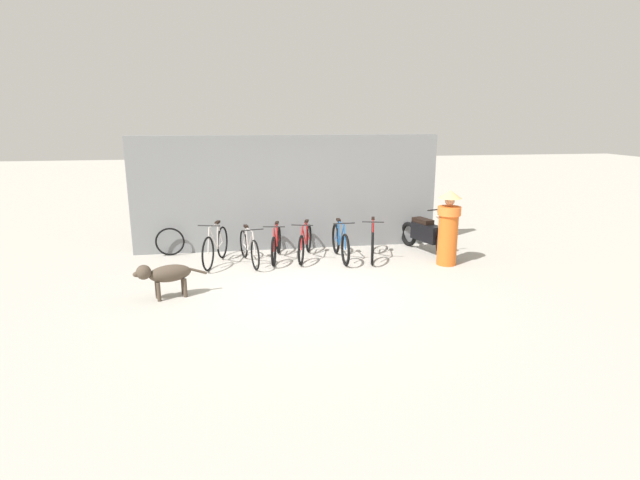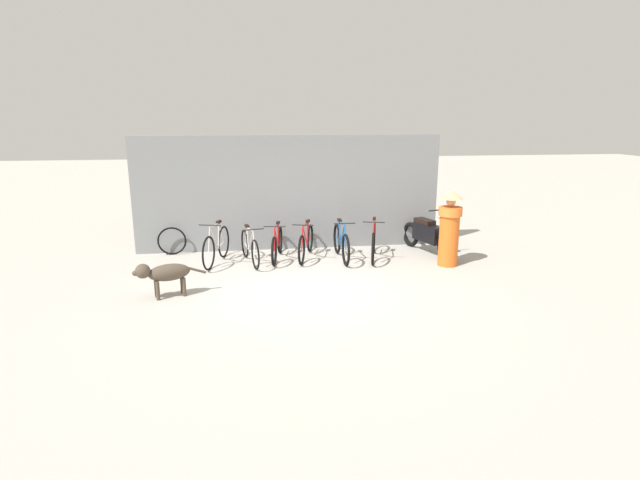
% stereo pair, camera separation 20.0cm
% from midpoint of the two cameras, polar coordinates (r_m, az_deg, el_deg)
% --- Properties ---
extents(ground_plane, '(60.00, 60.00, 0.00)m').
position_cam_midpoint_polar(ground_plane, '(9.08, -2.22, -5.69)').
color(ground_plane, '#ADA89E').
extents(shop_wall_back, '(7.09, 0.20, 2.65)m').
position_cam_midpoint_polar(shop_wall_back, '(11.68, -4.15, 5.40)').
color(shop_wall_back, slate).
rests_on(shop_wall_back, ground).
extents(bicycle_0, '(0.56, 1.62, 0.92)m').
position_cam_midpoint_polar(bicycle_0, '(10.78, -12.38, -0.74)').
color(bicycle_0, black).
rests_on(bicycle_0, ground).
extents(bicycle_1, '(0.49, 1.58, 0.82)m').
position_cam_midpoint_polar(bicycle_1, '(10.69, -8.63, -0.90)').
color(bicycle_1, black).
rests_on(bicycle_1, ground).
extents(bicycle_2, '(0.47, 1.64, 0.82)m').
position_cam_midpoint_polar(bicycle_2, '(10.93, -5.55, -0.51)').
color(bicycle_2, black).
rests_on(bicycle_2, ground).
extents(bicycle_3, '(0.60, 1.66, 0.84)m').
position_cam_midpoint_polar(bicycle_3, '(10.99, -2.23, -0.33)').
color(bicycle_3, black).
rests_on(bicycle_3, ground).
extents(bicycle_4, '(0.46, 1.68, 0.89)m').
position_cam_midpoint_polar(bicycle_4, '(10.89, 1.82, -0.36)').
color(bicycle_4, black).
rests_on(bicycle_4, ground).
extents(bicycle_5, '(0.58, 1.69, 0.90)m').
position_cam_midpoint_polar(bicycle_5, '(11.04, 5.51, -0.20)').
color(bicycle_5, black).
rests_on(bicycle_5, ground).
extents(motorcycle, '(0.72, 1.87, 1.08)m').
position_cam_midpoint_polar(motorcycle, '(11.65, 11.58, 0.65)').
color(motorcycle, black).
rests_on(motorcycle, ground).
extents(stray_dog, '(1.20, 0.54, 0.65)m').
position_cam_midpoint_polar(stray_dog, '(8.94, -17.91, -3.73)').
color(stray_dog, '#4C3F33').
rests_on(stray_dog, ground).
extents(person_in_robes, '(0.62, 0.62, 1.58)m').
position_cam_midpoint_polar(person_in_robes, '(10.70, 13.94, 1.55)').
color(person_in_robes, orange).
rests_on(person_in_robes, ground).
extents(spare_tire_left, '(0.64, 0.08, 0.64)m').
position_cam_midpoint_polar(spare_tire_left, '(11.70, -17.25, -0.19)').
color(spare_tire_left, black).
rests_on(spare_tire_left, ground).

